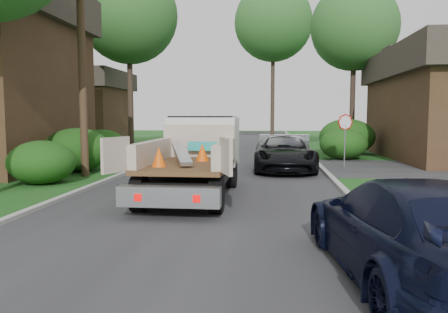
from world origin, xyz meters
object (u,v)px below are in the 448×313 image
utility_pole (82,43)px  navy_suv (412,230)px  house_left_far (77,108)px  tree_right_far (354,27)px  stop_sign (345,129)px  tree_left_far (129,15)px  tree_center_far (273,23)px  flatbed_truck (198,151)px  black_pickup (284,153)px

utility_pole → navy_suv: bearing=-47.5°
house_left_far → tree_right_far: 21.78m
utility_pole → house_left_far: bearing=115.2°
tree_right_far → navy_suv: tree_right_far is taller
stop_sign → tree_left_far: size_ratio=0.20×
tree_left_far → tree_right_far: 15.31m
tree_center_far → navy_suv: size_ratio=2.78×
house_left_far → flatbed_truck: size_ratio=1.20×
tree_left_far → tree_center_far: size_ratio=0.84×
black_pickup → stop_sign: bearing=25.0°
house_left_far → tree_center_far: tree_center_far is taller
flatbed_truck → house_left_far: bearing=123.5°
house_left_far → navy_suv: size_ratio=1.44×
stop_sign → utility_pole: 11.91m
tree_left_far → tree_right_far: tree_left_far is taller
black_pickup → navy_suv: (1.40, -12.78, -0.00)m
tree_left_far → tree_right_far: size_ratio=1.06×
flatbed_truck → navy_suv: flatbed_truck is taller
stop_sign → house_left_far: 22.81m
tree_left_far → black_pickup: size_ratio=2.21×
tree_right_far → navy_suv: size_ratio=2.19×
flatbed_truck → black_pickup: flatbed_truck is taller
tree_right_far → flatbed_truck: size_ratio=1.82×
house_left_far → tree_right_far: (21.00, -2.00, 5.43)m
tree_right_far → tree_center_far: bearing=118.8°
stop_sign → navy_suv: size_ratio=0.47×
utility_pole → flatbed_truck: 7.01m
house_left_far → flatbed_truck: 23.95m
tree_right_far → tree_center_far: (-5.50, 10.00, 2.50)m
tree_left_far → tree_center_far: (9.50, 13.00, 2.00)m
stop_sign → house_left_far: house_left_far is taller
black_pickup → navy_suv: size_ratio=1.05×
tree_right_far → black_pickup: size_ratio=2.09×
stop_sign → black_pickup: bearing=-154.2°
tree_center_far → black_pickup: size_ratio=2.65×
flatbed_truck → navy_suv: (4.27, -7.11, -0.54)m
utility_pole → navy_suv: size_ratio=1.91×
tree_center_far → house_left_far: bearing=-152.7°
stop_sign → tree_right_far: (2.30, 11.00, 6.70)m
black_pickup → tree_left_far: bearing=135.9°
utility_pole → stop_sign: bearing=20.6°
tree_left_far → utility_pole: bearing=-80.5°
tree_center_far → utility_pole: bearing=-106.6°
stop_sign → tree_right_far: 13.08m
house_left_far → navy_suv: (17.30, -27.13, -2.29)m
tree_right_far → house_left_far: bearing=174.6°
utility_pole → black_pickup: utility_pole is taller
house_left_far → navy_suv: house_left_far is taller
tree_left_far → flatbed_truck: 18.27m
house_left_far → tree_right_far: bearing=-5.4°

